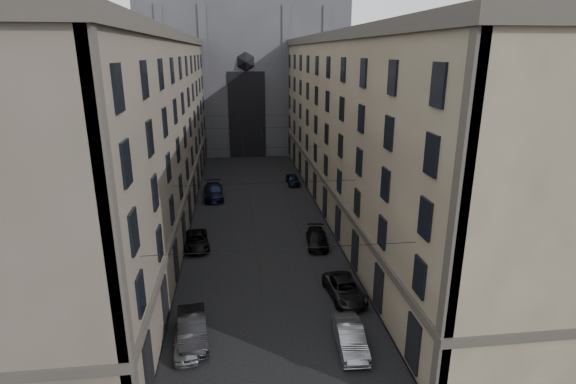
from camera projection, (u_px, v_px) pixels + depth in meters
name	position (u px, v px, depth m)	size (l,w,h in m)	color
sidewalk_left	(160.00, 216.00, 48.31)	(7.00, 80.00, 0.15)	#383533
sidewalk_right	(350.00, 209.00, 50.72)	(7.00, 80.00, 0.15)	#383533
building_left	(122.00, 131.00, 45.20)	(13.60, 60.60, 18.85)	#4D453B
building_right	(380.00, 126.00, 48.29)	(13.60, 60.60, 18.85)	brown
gothic_tower	(243.00, 47.00, 81.12)	(35.00, 23.00, 58.00)	#2D2D33
tram_wires	(256.00, 149.00, 47.02)	(14.00, 60.00, 0.43)	black
car_left_near	(186.00, 341.00, 26.56)	(1.51, 3.74, 1.28)	slate
car_left_midnear	(192.00, 329.00, 27.48)	(1.70, 4.86, 1.60)	black
car_left_midfar	(196.00, 241.00, 40.69)	(2.17, 4.71, 1.31)	black
car_left_far	(214.00, 192.00, 54.38)	(2.31, 5.69, 1.65)	black
car_right_near	(350.00, 337.00, 26.76)	(1.56, 4.48, 1.48)	slate
car_right_midnear	(345.00, 289.00, 32.32)	(2.24, 4.86, 1.35)	black
car_right_midfar	(317.00, 239.00, 41.10)	(1.86, 4.58, 1.33)	black
car_right_far	(293.00, 179.00, 60.10)	(1.57, 3.90, 1.33)	black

